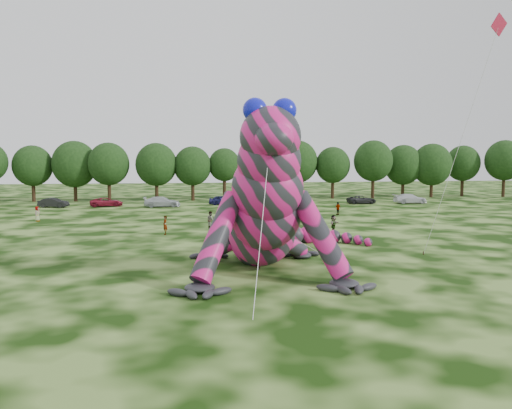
{
  "coord_description": "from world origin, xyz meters",
  "views": [
    {
      "loc": [
        -6.57,
        -25.95,
        6.81
      ],
      "look_at": [
        -1.8,
        4.63,
        4.0
      ],
      "focal_mm": 35.0,
      "sensor_mm": 36.0,
      "label": 1
    }
  ],
  "objects_px": {
    "tree_5": "(75,171)",
    "tree_17": "(504,168)",
    "tree_8": "(193,174)",
    "tree_16": "(463,171)",
    "car_1": "(54,203)",
    "car_3": "(162,202)",
    "tree_13": "(373,169)",
    "tree_15": "(432,170)",
    "spectator_3": "(338,209)",
    "spectator_2": "(311,211)",
    "spectator_5": "(334,224)",
    "flying_kite": "(493,43)",
    "car_4": "(223,200)",
    "tree_9": "(224,174)",
    "tree_12": "(333,173)",
    "car_5": "(297,200)",
    "spectator_1": "(211,220)",
    "car_2": "(106,202)",
    "inflatable_gecko": "(259,186)",
    "spectator_0": "(165,225)",
    "spectator_4": "(37,214)",
    "tree_11": "(297,170)",
    "car_6": "(362,200)",
    "tree_7": "(156,172)",
    "tree_14": "(403,171)",
    "tree_6": "(109,172)",
    "tree_4": "(33,174)",
    "car_7": "(410,199)",
    "tree_10": "(260,168)"
  },
  "relations": [
    {
      "from": "tree_5",
      "to": "tree_17",
      "type": "relative_size",
      "value": 0.95
    },
    {
      "from": "tree_8",
      "to": "tree_16",
      "type": "bearing_deg",
      "value": 2.75
    },
    {
      "from": "car_1",
      "to": "car_3",
      "type": "xyz_separation_m",
      "value": [
        15.19,
        -1.63,
        0.07
      ]
    },
    {
      "from": "tree_16",
      "to": "tree_17",
      "type": "bearing_deg",
      "value": -22.63
    },
    {
      "from": "tree_13",
      "to": "tree_15",
      "type": "relative_size",
      "value": 1.05
    },
    {
      "from": "spectator_3",
      "to": "tree_17",
      "type": "bearing_deg",
      "value": -172.28
    },
    {
      "from": "tree_16",
      "to": "spectator_2",
      "type": "relative_size",
      "value": 5.51
    },
    {
      "from": "spectator_5",
      "to": "flying_kite",
      "type": "bearing_deg",
      "value": -121.22
    },
    {
      "from": "tree_16",
      "to": "car_4",
      "type": "height_order",
      "value": "tree_16"
    },
    {
      "from": "tree_9",
      "to": "spectator_2",
      "type": "bearing_deg",
      "value": -75.27
    },
    {
      "from": "tree_12",
      "to": "car_5",
      "type": "distance_m",
      "value": 14.79
    },
    {
      "from": "spectator_1",
      "to": "car_4",
      "type": "bearing_deg",
      "value": -20.27
    },
    {
      "from": "car_2",
      "to": "spectator_1",
      "type": "distance_m",
      "value": 28.79
    },
    {
      "from": "inflatable_gecko",
      "to": "spectator_0",
      "type": "relative_size",
      "value": 11.74
    },
    {
      "from": "spectator_0",
      "to": "spectator_4",
      "type": "bearing_deg",
      "value": -134.33
    },
    {
      "from": "tree_8",
      "to": "car_4",
      "type": "height_order",
      "value": "tree_8"
    },
    {
      "from": "tree_17",
      "to": "car_5",
      "type": "distance_m",
      "value": 42.36
    },
    {
      "from": "spectator_3",
      "to": "spectator_0",
      "type": "height_order",
      "value": "spectator_0"
    },
    {
      "from": "spectator_1",
      "to": "inflatable_gecko",
      "type": "bearing_deg",
      "value": 174.17
    },
    {
      "from": "tree_11",
      "to": "tree_13",
      "type": "bearing_deg",
      "value": -4.58
    },
    {
      "from": "spectator_5",
      "to": "spectator_2",
      "type": "bearing_deg",
      "value": 35.75
    },
    {
      "from": "tree_16",
      "to": "tree_8",
      "type": "bearing_deg",
      "value": -177.25
    },
    {
      "from": "car_2",
      "to": "spectator_2",
      "type": "xyz_separation_m",
      "value": [
        25.34,
        -19.03,
        0.2
      ]
    },
    {
      "from": "tree_13",
      "to": "car_3",
      "type": "relative_size",
      "value": 1.96
    },
    {
      "from": "car_6",
      "to": "spectator_5",
      "type": "xyz_separation_m",
      "value": [
        -13.61,
        -28.58,
        0.2
      ]
    },
    {
      "from": "flying_kite",
      "to": "tree_5",
      "type": "bearing_deg",
      "value": 123.04
    },
    {
      "from": "spectator_1",
      "to": "spectator_3",
      "type": "xyz_separation_m",
      "value": [
        16.25,
        9.82,
        -0.08
      ]
    },
    {
      "from": "tree_7",
      "to": "tree_14",
      "type": "distance_m",
      "value": 43.58
    },
    {
      "from": "flying_kite",
      "to": "car_1",
      "type": "relative_size",
      "value": 3.88
    },
    {
      "from": "tree_6",
      "to": "tree_13",
      "type": "xyz_separation_m",
      "value": [
        44.69,
        0.44,
        0.32
      ]
    },
    {
      "from": "tree_4",
      "to": "tree_15",
      "type": "distance_m",
      "value": 68.12
    },
    {
      "from": "car_2",
      "to": "car_5",
      "type": "relative_size",
      "value": 1.01
    },
    {
      "from": "tree_4",
      "to": "spectator_4",
      "type": "height_order",
      "value": "tree_4"
    },
    {
      "from": "tree_16",
      "to": "spectator_5",
      "type": "bearing_deg",
      "value": -132.67
    },
    {
      "from": "tree_6",
      "to": "tree_16",
      "type": "distance_m",
      "value": 63.06
    },
    {
      "from": "tree_9",
      "to": "spectator_3",
      "type": "relative_size",
      "value": 5.51
    },
    {
      "from": "tree_15",
      "to": "spectator_2",
      "type": "bearing_deg",
      "value": -136.52
    },
    {
      "from": "tree_9",
      "to": "car_7",
      "type": "relative_size",
      "value": 1.7
    },
    {
      "from": "car_2",
      "to": "spectator_4",
      "type": "bearing_deg",
      "value": 153.47
    },
    {
      "from": "tree_8",
      "to": "spectator_3",
      "type": "height_order",
      "value": "tree_8"
    },
    {
      "from": "inflatable_gecko",
      "to": "tree_12",
      "type": "bearing_deg",
      "value": 70.01
    },
    {
      "from": "spectator_0",
      "to": "tree_16",
      "type": "bearing_deg",
      "value": 122.9
    },
    {
      "from": "tree_9",
      "to": "car_1",
      "type": "height_order",
      "value": "tree_9"
    },
    {
      "from": "tree_8",
      "to": "car_7",
      "type": "distance_m",
      "value": 34.96
    },
    {
      "from": "spectator_1",
      "to": "tree_9",
      "type": "bearing_deg",
      "value": -20.07
    },
    {
      "from": "car_5",
      "to": "spectator_5",
      "type": "relative_size",
      "value": 2.79
    },
    {
      "from": "tree_12",
      "to": "tree_8",
      "type": "bearing_deg",
      "value": -178.22
    },
    {
      "from": "tree_12",
      "to": "tree_17",
      "type": "height_order",
      "value": "tree_17"
    },
    {
      "from": "tree_8",
      "to": "car_7",
      "type": "bearing_deg",
      "value": -17.82
    },
    {
      "from": "tree_10",
      "to": "car_3",
      "type": "height_order",
      "value": "tree_10"
    }
  ]
}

